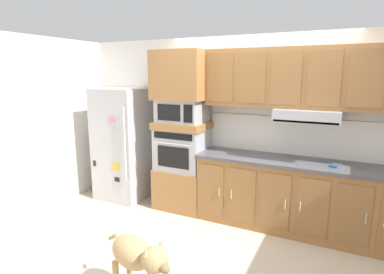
# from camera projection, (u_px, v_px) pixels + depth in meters

# --- Properties ---
(ground_plane) EXTENTS (9.60, 9.60, 0.00)m
(ground_plane) POSITION_uv_depth(u_px,v_px,m) (225.00, 244.00, 3.68)
(ground_plane) COLOR beige
(back_kitchen_wall) EXTENTS (6.20, 0.12, 2.50)m
(back_kitchen_wall) POSITION_uv_depth(u_px,v_px,m) (255.00, 126.00, 4.41)
(back_kitchen_wall) COLOR silver
(back_kitchen_wall) RESTS_ON ground
(side_panel_left) EXTENTS (0.12, 7.10, 2.50)m
(side_panel_left) POSITION_uv_depth(u_px,v_px,m) (51.00, 124.00, 4.65)
(side_panel_left) COLOR silver
(side_panel_left) RESTS_ON ground
(refrigerator) EXTENTS (0.76, 0.73, 1.76)m
(refrigerator) POSITION_uv_depth(u_px,v_px,m) (123.00, 144.00, 4.98)
(refrigerator) COLOR #ADADB2
(refrigerator) RESTS_ON ground
(oven_base_cabinet) EXTENTS (0.74, 0.62, 0.60)m
(oven_base_cabinet) POSITION_uv_depth(u_px,v_px,m) (183.00, 187.00, 4.70)
(oven_base_cabinet) COLOR #996638
(oven_base_cabinet) RESTS_ON ground
(built_in_oven) EXTENTS (0.70, 0.62, 0.60)m
(built_in_oven) POSITION_uv_depth(u_px,v_px,m) (183.00, 149.00, 4.58)
(built_in_oven) COLOR #A8AAAF
(built_in_oven) RESTS_ON oven_base_cabinet
(appliance_mid_shelf) EXTENTS (0.74, 0.62, 0.10)m
(appliance_mid_shelf) POSITION_uv_depth(u_px,v_px,m) (183.00, 125.00, 4.51)
(appliance_mid_shelf) COLOR #996638
(appliance_mid_shelf) RESTS_ON built_in_oven
(microwave) EXTENTS (0.64, 0.54, 0.32)m
(microwave) POSITION_uv_depth(u_px,v_px,m) (182.00, 111.00, 4.47)
(microwave) COLOR #A8AAAF
(microwave) RESTS_ON appliance_mid_shelf
(appliance_upper_cabinet) EXTENTS (0.74, 0.62, 0.68)m
(appliance_upper_cabinet) POSITION_uv_depth(u_px,v_px,m) (182.00, 75.00, 4.37)
(appliance_upper_cabinet) COLOR #996638
(appliance_upper_cabinet) RESTS_ON microwave
(lower_cabinet_run) EXTENTS (2.96, 0.63, 0.88)m
(lower_cabinet_run) POSITION_uv_depth(u_px,v_px,m) (314.00, 200.00, 3.86)
(lower_cabinet_run) COLOR #996638
(lower_cabinet_run) RESTS_ON ground
(countertop_slab) EXTENTS (3.00, 0.64, 0.04)m
(countertop_slab) POSITION_uv_depth(u_px,v_px,m) (317.00, 165.00, 3.77)
(countertop_slab) COLOR #4C4C51
(countertop_slab) RESTS_ON lower_cabinet_run
(backsplash_panel) EXTENTS (3.00, 0.02, 0.50)m
(backsplash_panel) POSITION_uv_depth(u_px,v_px,m) (321.00, 139.00, 3.97)
(backsplash_panel) COLOR silver
(backsplash_panel) RESTS_ON countertop_slab
(upper_cabinet_with_hood) EXTENTS (2.96, 0.48, 0.88)m
(upper_cabinet_with_hood) POSITION_uv_depth(u_px,v_px,m) (324.00, 81.00, 3.68)
(upper_cabinet_with_hood) COLOR #996638
(upper_cabinet_with_hood) RESTS_ON backsplash_panel
(screwdriver) EXTENTS (0.15, 0.16, 0.03)m
(screwdriver) POSITION_uv_depth(u_px,v_px,m) (334.00, 166.00, 3.61)
(screwdriver) COLOR blue
(screwdriver) RESTS_ON countertop_slab
(dog) EXTENTS (0.85, 0.42, 0.67)m
(dog) POSITION_uv_depth(u_px,v_px,m) (137.00, 256.00, 2.66)
(dog) COLOR tan
(dog) RESTS_ON ground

